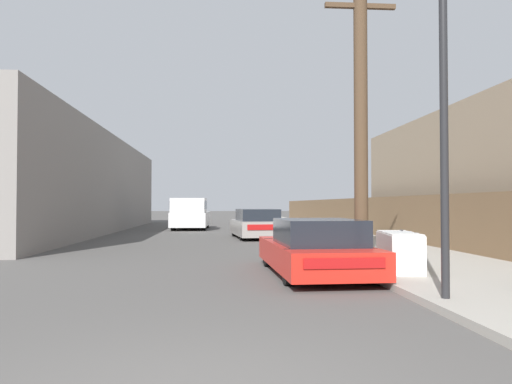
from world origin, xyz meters
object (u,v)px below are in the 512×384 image
object	(u,v)px
utility_pole	(361,115)
street_lamp	(444,99)
parked_sports_car_red	(315,249)
pickup_truck	(190,214)
car_parked_mid	(257,224)
discarded_fridge	(399,251)

from	to	relation	value
utility_pole	street_lamp	bearing A→B (deg)	-92.81
parked_sports_car_red	pickup_truck	xyz separation A→B (m)	(-3.67, 19.45, 0.37)
parked_sports_car_red	utility_pole	bearing A→B (deg)	46.88
parked_sports_car_red	pickup_truck	world-z (taller)	pickup_truck
utility_pole	street_lamp	size ratio (longest dim) A/B	1.39
utility_pole	car_parked_mid	bearing A→B (deg)	100.57
discarded_fridge	parked_sports_car_red	distance (m)	1.74
discarded_fridge	car_parked_mid	distance (m)	12.00
utility_pole	street_lamp	distance (m)	5.15
discarded_fridge	utility_pole	world-z (taller)	utility_pole
discarded_fridge	utility_pole	size ratio (longest dim) A/B	0.27
car_parked_mid	pickup_truck	world-z (taller)	pickup_truck
parked_sports_car_red	pickup_truck	size ratio (longest dim) A/B	0.85
parked_sports_car_red	utility_pole	world-z (taller)	utility_pole
parked_sports_car_red	street_lamp	distance (m)	4.39
discarded_fridge	parked_sports_car_red	world-z (taller)	parked_sports_car_red
car_parked_mid	street_lamp	bearing A→B (deg)	-88.82
discarded_fridge	pickup_truck	size ratio (longest dim) A/B	0.35
parked_sports_car_red	street_lamp	xyz separation A→B (m)	(1.26, -3.38, 2.50)
parked_sports_car_red	street_lamp	bearing A→B (deg)	-71.43
discarded_fridge	parked_sports_car_red	xyz separation A→B (m)	(-1.71, 0.30, 0.03)
car_parked_mid	street_lamp	xyz separation A→B (m)	(1.58, -14.90, 2.44)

